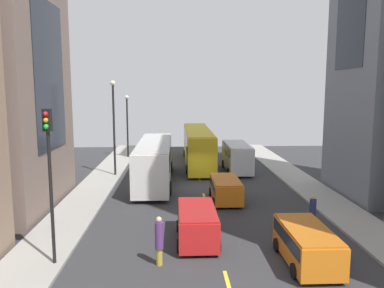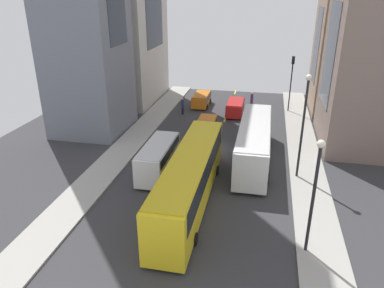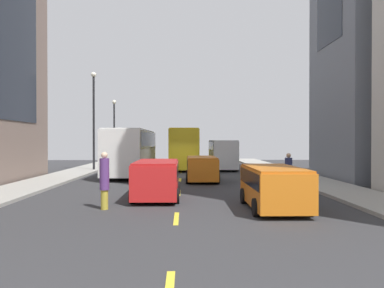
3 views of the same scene
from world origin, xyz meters
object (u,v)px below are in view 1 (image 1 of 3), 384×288
at_px(pedestrian_waiting_curb, 159,240).
at_px(pedestrian_crossing_near, 313,212).
at_px(car_red_0, 197,222).
at_px(traffic_light_near_corner, 49,159).
at_px(car_orange_2, 226,188).
at_px(car_orange_1, 307,243).
at_px(streetcar_yellow, 198,143).
at_px(city_bus_white, 154,158).
at_px(delivery_van_white, 237,155).

distance_m(pedestrian_waiting_curb, pedestrian_crossing_near, 8.73).
xyz_separation_m(car_red_0, pedestrian_crossing_near, (6.18, 1.04, 0.06)).
bearing_deg(traffic_light_near_corner, pedestrian_crossing_near, 15.90).
bearing_deg(pedestrian_crossing_near, traffic_light_near_corner, 39.69).
distance_m(car_orange_2, pedestrian_waiting_curb, 10.26).
relative_size(car_orange_1, pedestrian_waiting_curb, 1.96).
bearing_deg(streetcar_yellow, city_bus_white, -117.29).
relative_size(city_bus_white, pedestrian_waiting_curb, 5.75).
distance_m(city_bus_white, car_orange_1, 16.75).
relative_size(delivery_van_white, pedestrian_crossing_near, 3.09).
bearing_deg(traffic_light_near_corner, pedestrian_waiting_curb, -1.16).
distance_m(pedestrian_waiting_curb, traffic_light_near_corner, 5.67).
height_order(streetcar_yellow, car_orange_2, streetcar_yellow).
xyz_separation_m(car_red_0, pedestrian_waiting_curb, (-1.76, -2.58, 0.15)).
xyz_separation_m(car_orange_1, pedestrian_waiting_curb, (-6.34, 0.10, 0.20)).
height_order(car_red_0, traffic_light_near_corner, traffic_light_near_corner).
bearing_deg(delivery_van_white, car_orange_2, -103.54).
bearing_deg(city_bus_white, car_orange_1, -64.02).
bearing_deg(pedestrian_waiting_curb, traffic_light_near_corner, -97.86).
relative_size(city_bus_white, delivery_van_white, 2.02).
xyz_separation_m(car_orange_2, pedestrian_waiting_curb, (-4.10, -9.41, 0.22)).
bearing_deg(streetcar_yellow, car_red_0, -93.45).
relative_size(pedestrian_waiting_curb, pedestrian_crossing_near, 1.09).
height_order(delivery_van_white, pedestrian_crossing_near, delivery_van_white).
relative_size(streetcar_yellow, delivery_van_white, 2.36).
height_order(car_orange_1, pedestrian_waiting_curb, pedestrian_waiting_curb).
xyz_separation_m(car_red_0, traffic_light_near_corner, (-6.22, -2.49, 3.66)).
distance_m(car_orange_1, pedestrian_waiting_curb, 6.34).
distance_m(car_orange_1, traffic_light_near_corner, 11.41).
bearing_deg(car_orange_1, pedestrian_waiting_curb, 179.13).
xyz_separation_m(car_orange_1, pedestrian_crossing_near, (1.61, 3.72, 0.11)).
distance_m(car_orange_1, pedestrian_crossing_near, 4.05).
height_order(delivery_van_white, car_orange_2, delivery_van_white).
bearing_deg(car_orange_1, streetcar_yellow, 98.43).
bearing_deg(pedestrian_waiting_curb, pedestrian_crossing_near, 107.82).
height_order(delivery_van_white, traffic_light_near_corner, traffic_light_near_corner).
relative_size(pedestrian_waiting_curb, traffic_light_near_corner, 0.33).
distance_m(car_red_0, car_orange_2, 7.21).
height_order(streetcar_yellow, car_red_0, streetcar_yellow).
relative_size(streetcar_yellow, car_orange_2, 3.59).
height_order(delivery_van_white, pedestrian_waiting_curb, delivery_van_white).
height_order(pedestrian_waiting_curb, traffic_light_near_corner, traffic_light_near_corner).
distance_m(pedestrian_crossing_near, traffic_light_near_corner, 13.38).
relative_size(car_red_0, pedestrian_waiting_curb, 1.95).
bearing_deg(car_red_0, pedestrian_crossing_near, 9.54).
xyz_separation_m(city_bus_white, car_orange_2, (5.08, -5.52, -1.10)).
height_order(delivery_van_white, car_red_0, delivery_van_white).
bearing_deg(streetcar_yellow, delivery_van_white, -47.19).
distance_m(streetcar_yellow, car_orange_2, 13.30).
relative_size(delivery_van_white, car_red_0, 1.46).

